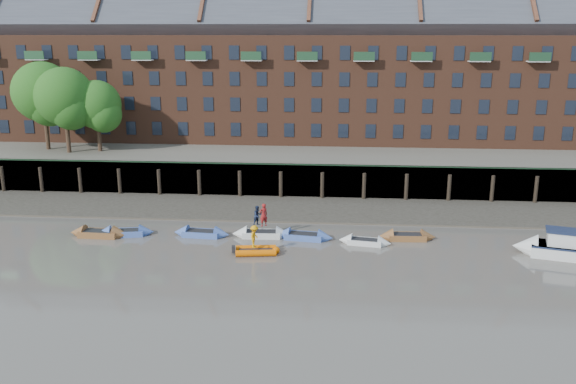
# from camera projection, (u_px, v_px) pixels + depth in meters

# --- Properties ---
(ground) EXTENTS (220.00, 220.00, 0.00)m
(ground) POSITION_uv_depth(u_px,v_px,m) (281.00, 291.00, 38.02)
(ground) COLOR #605A52
(ground) RESTS_ON ground
(foreshore) EXTENTS (110.00, 8.00, 0.50)m
(foreshore) POSITION_uv_depth(u_px,v_px,m) (299.00, 209.00, 55.36)
(foreshore) COLOR #3D382F
(foreshore) RESTS_ON ground
(mud_band) EXTENTS (110.00, 1.60, 0.10)m
(mud_band) POSITION_uv_depth(u_px,v_px,m) (296.00, 220.00, 52.08)
(mud_band) COLOR #4C4336
(mud_band) RESTS_ON ground
(river_wall) EXTENTS (110.00, 1.23, 3.30)m
(river_wall) POSITION_uv_depth(u_px,v_px,m) (302.00, 181.00, 59.17)
(river_wall) COLOR #2D2A26
(river_wall) RESTS_ON ground
(bank_terrace) EXTENTS (110.00, 28.00, 3.20)m
(bank_terrace) POSITION_uv_depth(u_px,v_px,m) (308.00, 153.00, 72.28)
(bank_terrace) COLOR #5E594D
(bank_terrace) RESTS_ON ground
(apartment_terrace) EXTENTS (80.60, 15.56, 20.98)m
(apartment_terrace) POSITION_uv_depth(u_px,v_px,m) (310.00, 56.00, 70.35)
(apartment_terrace) COLOR brown
(apartment_terrace) RESTS_ON bank_terrace
(tree_cluster) EXTENTS (11.76, 7.74, 9.40)m
(tree_cluster) POSITION_uv_depth(u_px,v_px,m) (62.00, 96.00, 64.02)
(tree_cluster) COLOR #3A281C
(tree_cluster) RESTS_ON bank_terrace
(rowboat_0) EXTENTS (4.83, 1.59, 1.38)m
(rowboat_0) POSITION_uv_depth(u_px,v_px,m) (99.00, 233.00, 47.99)
(rowboat_0) COLOR brown
(rowboat_0) RESTS_ON ground
(rowboat_1) EXTENTS (4.65, 2.15, 1.30)m
(rowboat_1) POSITION_uv_depth(u_px,v_px,m) (125.00, 233.00, 48.21)
(rowboat_1) COLOR #4563B1
(rowboat_1) RESTS_ON ground
(rowboat_2) EXTENTS (4.59, 1.65, 1.31)m
(rowboat_2) POSITION_uv_depth(u_px,v_px,m) (201.00, 233.00, 48.06)
(rowboat_2) COLOR #4563B1
(rowboat_2) RESTS_ON ground
(rowboat_3) EXTENTS (4.68, 1.52, 1.34)m
(rowboat_3) POSITION_uv_depth(u_px,v_px,m) (262.00, 234.00, 47.89)
(rowboat_3) COLOR silver
(rowboat_3) RESTS_ON ground
(rowboat_4) EXTENTS (4.68, 1.92, 1.32)m
(rowboat_4) POSITION_uv_depth(u_px,v_px,m) (304.00, 236.00, 47.39)
(rowboat_4) COLOR #4563B1
(rowboat_4) RESTS_ON ground
(rowboat_5) EXTENTS (4.12, 1.79, 1.16)m
(rowboat_5) POSITION_uv_depth(u_px,v_px,m) (365.00, 242.00, 46.25)
(rowboat_5) COLOR silver
(rowboat_5) RESTS_ON ground
(rowboat_6) EXTENTS (4.48, 1.46, 1.29)m
(rowboat_6) POSITION_uv_depth(u_px,v_px,m) (407.00, 237.00, 47.29)
(rowboat_6) COLOR brown
(rowboat_6) RESTS_ON ground
(rib_tender) EXTENTS (3.28, 1.89, 0.56)m
(rib_tender) POSITION_uv_depth(u_px,v_px,m) (258.00, 251.00, 44.27)
(rib_tender) COLOR #E66101
(rib_tender) RESTS_ON ground
(motor_launch) EXTENTS (6.57, 3.62, 2.58)m
(motor_launch) POSITION_uv_depth(u_px,v_px,m) (553.00, 247.00, 43.76)
(motor_launch) COLOR silver
(motor_launch) RESTS_ON ground
(person_rower_a) EXTENTS (0.80, 0.74, 1.83)m
(person_rower_a) POSITION_uv_depth(u_px,v_px,m) (264.00, 215.00, 47.45)
(person_rower_a) COLOR maroon
(person_rower_a) RESTS_ON rowboat_3
(person_rower_b) EXTENTS (0.96, 0.96, 1.58)m
(person_rower_b) POSITION_uv_depth(u_px,v_px,m) (258.00, 216.00, 47.71)
(person_rower_b) COLOR #19233F
(person_rower_b) RESTS_ON rowboat_3
(person_rib_crew) EXTENTS (0.80, 1.17, 1.67)m
(person_rib_crew) POSITION_uv_depth(u_px,v_px,m) (254.00, 237.00, 43.90)
(person_rib_crew) COLOR orange
(person_rib_crew) RESTS_ON rib_tender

